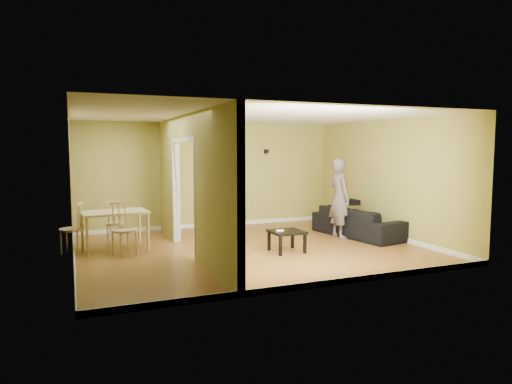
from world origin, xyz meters
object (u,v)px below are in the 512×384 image
chair_far (116,222)px  sofa (358,218)px  dining_table (115,215)px  chair_near (124,229)px  person (340,191)px  bookshelf (222,192)px  coffee_table (287,234)px  chair_left (71,228)px

chair_far → sofa: bearing=-178.7°
dining_table → chair_near: bearing=-77.2°
sofa → person: person is taller
bookshelf → chair_near: (-2.63, -2.26, -0.38)m
chair_far → coffee_table: bearing=160.6°
coffee_table → chair_left: size_ratio=0.63×
dining_table → bookshelf: bearing=32.2°
coffee_table → chair_left: bearing=159.4°
sofa → coffee_table: sofa is taller
chair_near → chair_far: 1.10m
sofa → chair_far: size_ratio=2.45×
person → dining_table: (-4.71, 0.59, -0.36)m
coffee_table → dining_table: dining_table is taller
person → chair_left: person is taller
person → bookshelf: bearing=42.4°
sofa → person: bearing=78.0°
bookshelf → chair_far: (-2.68, -1.16, -0.42)m
coffee_table → chair_near: size_ratio=0.61×
chair_far → bookshelf: bearing=-142.4°
chair_left → chair_far: chair_left is taller
sofa → person: 0.78m
coffee_table → chair_far: size_ratio=0.67×
sofa → dining_table: 5.23m
sofa → bookshelf: (-2.44, 2.34, 0.45)m
person → chair_left: 5.56m
bookshelf → chair_far: bearing=-156.7°
person → coffee_table: person is taller
chair_left → bookshelf: bearing=134.4°
sofa → dining_table: (-5.19, 0.61, 0.26)m
person → coffee_table: bearing=118.0°
sofa → chair_near: 5.07m
dining_table → chair_far: size_ratio=1.33×
sofa → dining_table: bearing=73.8°
sofa → bookshelf: size_ratio=1.27×
dining_table → chair_far: 0.62m
person → chair_near: person is taller
chair_far → chair_left: bearing=46.9°
sofa → chair_far: bearing=67.5°
sofa → chair_left: size_ratio=2.32×
chair_left → chair_far: bearing=141.3°
sofa → dining_table: size_ratio=1.84×
bookshelf → chair_far: size_ratio=1.93×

